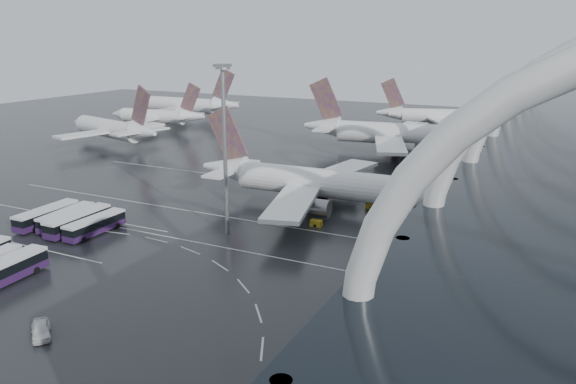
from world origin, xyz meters
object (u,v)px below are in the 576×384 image
at_px(airliner_main, 323,184).
at_px(van_curve_b, 41,330).
at_px(bus_row_far_c, 2,272).
at_px(airliner_gate_c, 445,117).
at_px(gse_cart_belly_a, 385,224).
at_px(gse_cart_belly_d, 446,229).
at_px(gse_cart_belly_e, 372,205).
at_px(floodlight_mast, 224,130).
at_px(jet_remote_west, 113,129).
at_px(jet_remote_mid, 159,117).
at_px(bus_row_near_c, 78,221).
at_px(bus_row_near_d, 95,225).
at_px(jet_remote_far, 189,106).
at_px(bus_row_near_a, 47,215).
at_px(gse_cart_belly_b, 399,209).
at_px(airliner_gate_b, 401,135).
at_px(gse_cart_belly_c, 316,223).
at_px(bus_row_near_b, 66,217).

relative_size(airliner_main, van_curve_b, 11.45).
distance_m(airliner_main, bus_row_far_c, 59.88).
bearing_deg(airliner_gate_c, gse_cart_belly_a, -100.91).
xyz_separation_m(gse_cart_belly_d, gse_cart_belly_e, (-16.27, 7.69, 0.13)).
bearing_deg(floodlight_mast, jet_remote_west, 144.86).
xyz_separation_m(jet_remote_mid, bus_row_near_c, (60.44, -97.63, -2.72)).
height_order(bus_row_near_d, gse_cart_belly_e, bus_row_near_d).
distance_m(bus_row_near_c, gse_cart_belly_e, 56.36).
relative_size(jet_remote_far, gse_cart_belly_a, 24.00).
relative_size(bus_row_near_a, gse_cart_belly_b, 5.42).
bearing_deg(airliner_main, bus_row_near_c, -138.34).
bearing_deg(jet_remote_west, airliner_gate_b, -146.02).
height_order(airliner_gate_c, jet_remote_far, jet_remote_far).
relative_size(jet_remote_far, bus_row_near_d, 3.94).
height_order(airliner_gate_b, bus_row_near_d, airliner_gate_b).
relative_size(bus_row_near_c, gse_cart_belly_c, 6.35).
distance_m(airliner_gate_c, bus_row_near_c, 147.97).
distance_m(gse_cart_belly_c, gse_cart_belly_d, 23.28).
bearing_deg(jet_remote_west, gse_cart_belly_a, 174.09).
bearing_deg(gse_cart_belly_e, gse_cart_belly_a, -60.18).
distance_m(airliner_main, bus_row_near_c, 46.99).
distance_m(jet_remote_mid, jet_remote_far, 26.83).
xyz_separation_m(jet_remote_mid, floodlight_mast, (85.08, -86.84, 13.93)).
bearing_deg(jet_remote_far, airliner_main, 136.01).
distance_m(gse_cart_belly_b, gse_cart_belly_d, 13.20).
bearing_deg(gse_cart_belly_a, bus_row_near_d, -149.19).
xyz_separation_m(jet_remote_mid, van_curve_b, (84.74, -126.69, -3.68)).
height_order(bus_row_near_b, gse_cart_belly_b, bus_row_near_b).
bearing_deg(floodlight_mast, gse_cart_belly_c, 39.35).
distance_m(bus_row_near_c, bus_row_near_d, 4.06).
bearing_deg(gse_cart_belly_a, airliner_gate_b, 103.03).
height_order(floodlight_mast, gse_cart_belly_e, floodlight_mast).
relative_size(jet_remote_far, bus_row_near_c, 3.65).
bearing_deg(jet_remote_west, gse_cart_belly_c, 168.83).
relative_size(jet_remote_mid, floodlight_mast, 1.38).
height_order(jet_remote_far, van_curve_b, jet_remote_far).
height_order(jet_remote_mid, bus_row_near_c, jet_remote_mid).
distance_m(bus_row_near_a, bus_row_near_d, 11.78).
xyz_separation_m(jet_remote_mid, gse_cart_belly_c, (97.75, -76.45, -3.96)).
bearing_deg(jet_remote_mid, bus_row_near_a, 112.86).
distance_m(airliner_gate_b, gse_cart_belly_d, 70.66).
relative_size(bus_row_near_a, gse_cart_belly_a, 6.44).
height_order(airliner_gate_b, gse_cart_belly_c, airliner_gate_b).
bearing_deg(bus_row_near_a, jet_remote_far, 23.47).
bearing_deg(jet_remote_west, airliner_gate_c, -123.20).
bearing_deg(gse_cart_belly_b, gse_cart_belly_d, -35.65).
distance_m(van_curve_b, gse_cart_belly_b, 69.74).
distance_m(airliner_gate_c, gse_cart_belly_a, 117.65).
distance_m(bus_row_near_b, gse_cart_belly_b, 63.35).
xyz_separation_m(floodlight_mast, gse_cart_belly_d, (34.74, 17.80, -17.93)).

